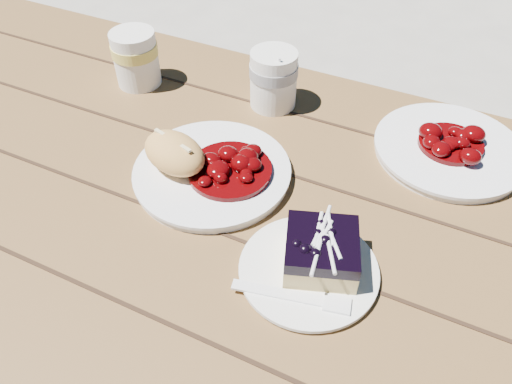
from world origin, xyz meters
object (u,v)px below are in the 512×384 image
at_px(dessert_plate, 308,271).
at_px(blueberry_cake, 321,251).
at_px(picnic_table, 113,209).
at_px(second_plate, 448,150).
at_px(bread_roll, 174,153).
at_px(coffee_cup, 273,79).
at_px(second_cup, 136,58).
at_px(main_plate, 212,173).

xyz_separation_m(dessert_plate, blueberry_cake, (0.01, 0.01, 0.03)).
height_order(picnic_table, dessert_plate, dessert_plate).
bearing_deg(picnic_table, second_plate, 23.78).
bearing_deg(second_plate, picnic_table, -156.22).
bearing_deg(bread_roll, picnic_table, -179.21).
bearing_deg(second_plate, coffee_cup, 179.14).
xyz_separation_m(picnic_table, second_cup, (-0.05, 0.20, 0.22)).
relative_size(main_plate, second_plate, 1.02).
height_order(main_plate, second_plate, same).
height_order(coffee_cup, second_cup, same).
height_order(picnic_table, main_plate, main_plate).
xyz_separation_m(main_plate, coffee_cup, (0.01, 0.23, 0.05)).
relative_size(blueberry_cake, second_plate, 0.49).
bearing_deg(coffee_cup, second_cup, -170.18).
bearing_deg(picnic_table, bread_roll, 0.79).
height_order(main_plate, second_cup, second_cup).
relative_size(picnic_table, dessert_plate, 10.84).
xyz_separation_m(dessert_plate, second_cup, (-0.48, 0.30, 0.05)).
relative_size(coffee_cup, second_plate, 0.44).
distance_m(main_plate, blueberry_cake, 0.24).
xyz_separation_m(main_plate, blueberry_cake, (0.22, -0.10, 0.03)).
xyz_separation_m(main_plate, second_plate, (0.34, 0.23, 0.00)).
bearing_deg(blueberry_cake, coffee_cup, 104.23).
height_order(dessert_plate, second_plate, second_plate).
height_order(bread_roll, blueberry_cake, bread_roll).
height_order(picnic_table, second_plate, second_plate).
relative_size(coffee_cup, second_cup, 1.00).
xyz_separation_m(coffee_cup, second_cup, (-0.27, -0.05, 0.00)).
relative_size(picnic_table, main_plate, 7.98).
bearing_deg(bread_roll, coffee_cup, 76.46).
distance_m(blueberry_cake, coffee_cup, 0.39).
bearing_deg(bread_roll, main_plate, 19.98).
relative_size(bread_roll, second_plate, 0.46).
height_order(main_plate, bread_roll, bread_roll).
relative_size(main_plate, second_cup, 2.30).
relative_size(picnic_table, blueberry_cake, 16.48).
height_order(dessert_plate, coffee_cup, coffee_cup).
bearing_deg(main_plate, second_cup, 145.90).
relative_size(dessert_plate, blueberry_cake, 1.52).
bearing_deg(second_cup, dessert_plate, -31.52).
bearing_deg(second_plate, bread_roll, -148.00).
bearing_deg(dessert_plate, second_cup, 148.48).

